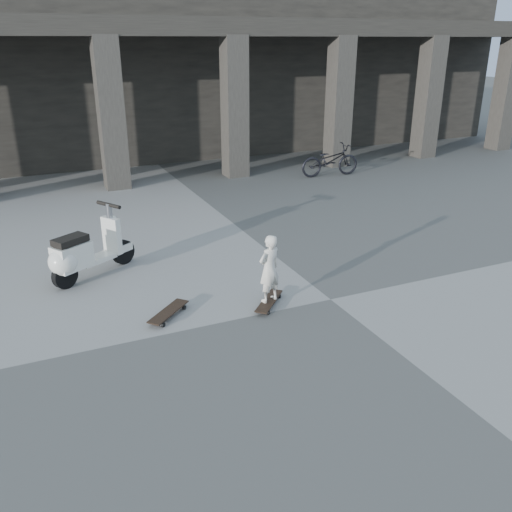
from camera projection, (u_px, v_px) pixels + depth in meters
name	position (u px, v px, depth m)	size (l,w,h in m)	color
ground	(331.00, 299.00, 8.68)	(90.00, 90.00, 0.00)	#494947
colonnade	(132.00, 65.00, 19.23)	(28.00, 8.82, 6.00)	black
longboard	(269.00, 301.00, 8.47)	(0.72, 0.75, 0.08)	black
skateboard_spare	(168.00, 312.00, 8.11)	(0.77, 0.73, 0.10)	black
child	(269.00, 269.00, 8.26)	(0.39, 0.26, 1.08)	beige
scooter	(80.00, 255.00, 9.17)	(1.56, 1.08, 1.22)	black
bicycle	(330.00, 160.00, 16.35)	(0.64, 1.82, 0.96)	black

